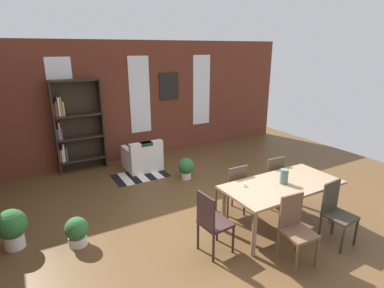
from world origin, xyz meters
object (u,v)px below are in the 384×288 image
(dining_table, at_px, (282,189))
(dining_chair_near_left, at_px, (295,227))
(armchair_white, at_px, (143,158))
(potted_plant_window, at_px, (77,231))
(dining_chair_near_right, at_px, (336,211))
(bookshelf_tall, at_px, (76,125))
(dining_chair_far_right, at_px, (271,178))
(potted_plant_by_shelf, at_px, (12,227))
(vase_on_table, at_px, (284,176))
(dining_chair_far_left, at_px, (233,188))
(dining_chair_head_left, at_px, (212,221))
(potted_plant_corner, at_px, (186,167))

(dining_table, relative_size, dining_chair_near_left, 2.03)
(armchair_white, distance_m, potted_plant_window, 3.09)
(dining_chair_near_right, bearing_deg, bookshelf_tall, 119.48)
(dining_chair_far_right, xyz_separation_m, armchair_white, (-1.45, 2.84, -0.23))
(dining_chair_far_right, height_order, potted_plant_by_shelf, dining_chair_far_right)
(vase_on_table, bearing_deg, dining_chair_far_right, 59.30)
(vase_on_table, distance_m, dining_chair_near_right, 0.89)
(dining_chair_near_left, relative_size, potted_plant_window, 2.11)
(dining_chair_far_left, relative_size, dining_chair_head_left, 1.00)
(dining_chair_far_left, height_order, potted_plant_by_shelf, dining_chair_far_left)
(potted_plant_corner, bearing_deg, potted_plant_window, -152.71)
(armchair_white, bearing_deg, dining_chair_near_right, -71.10)
(armchair_white, bearing_deg, dining_chair_head_left, -95.20)
(dining_chair_near_left, bearing_deg, dining_chair_far_right, 58.06)
(dining_chair_near_left, distance_m, potted_plant_corner, 3.18)
(dining_chair_near_left, relative_size, potted_plant_by_shelf, 1.56)
(potted_plant_corner, bearing_deg, dining_chair_head_left, -111.00)
(dining_chair_head_left, xyz_separation_m, potted_plant_corner, (0.95, 2.49, -0.24))
(vase_on_table, xyz_separation_m, dining_chair_far_right, (0.41, 0.69, -0.39))
(potted_plant_by_shelf, relative_size, potted_plant_window, 1.36)
(dining_table, relative_size, bookshelf_tall, 0.89)
(dining_chair_near_right, xyz_separation_m, potted_plant_window, (-3.41, 1.83, -0.28))
(bookshelf_tall, relative_size, potted_plant_window, 4.80)
(dining_table, xyz_separation_m, bookshelf_tall, (-2.36, 4.24, 0.41))
(dining_chair_head_left, xyz_separation_m, dining_chair_far_right, (1.77, 0.70, 0.00))
(dining_chair_head_left, relative_size, dining_chair_near_left, 1.00)
(dining_chair_near_left, relative_size, bookshelf_tall, 0.44)
(potted_plant_window, bearing_deg, dining_chair_near_right, -28.29)
(dining_chair_far_right, distance_m, armchair_white, 3.20)
(vase_on_table, xyz_separation_m, dining_chair_far_left, (-0.46, 0.69, -0.39))
(vase_on_table, bearing_deg, dining_chair_head_left, -179.74)
(dining_chair_near_left, height_order, potted_plant_corner, dining_chair_near_left)
(potted_plant_by_shelf, bearing_deg, bookshelf_tall, 61.92)
(dining_table, height_order, potted_plant_corner, dining_table)
(dining_chair_near_left, distance_m, potted_plant_by_shelf, 4.05)
(potted_plant_by_shelf, bearing_deg, dining_chair_far_left, -14.24)
(dining_chair_far_left, relative_size, potted_plant_window, 2.11)
(dining_chair_far_left, distance_m, dining_chair_near_left, 1.38)
(dining_chair_near_left, height_order, potted_plant_by_shelf, dining_chair_near_left)
(dining_table, bearing_deg, potted_plant_window, 158.98)
(dining_table, distance_m, armchair_white, 3.70)
(bookshelf_tall, bearing_deg, potted_plant_by_shelf, -118.08)
(dining_table, distance_m, potted_plant_by_shelf, 4.12)
(bookshelf_tall, height_order, potted_plant_window, bookshelf_tall)
(dining_table, height_order, dining_chair_far_left, dining_chair_far_left)
(dining_table, xyz_separation_m, dining_chair_near_right, (0.43, -0.69, -0.18))
(armchair_white, bearing_deg, potted_plant_corner, -58.94)
(dining_chair_near_right, distance_m, bookshelf_tall, 5.70)
(potted_plant_corner, bearing_deg, dining_table, -81.21)
(armchair_white, bearing_deg, vase_on_table, -73.63)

